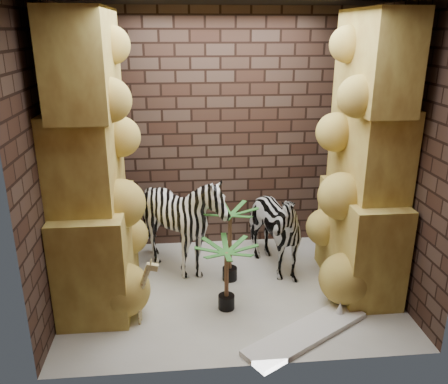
{
  "coord_description": "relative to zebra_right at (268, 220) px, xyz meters",
  "views": [
    {
      "loc": [
        -0.51,
        -4.48,
        2.74
      ],
      "look_at": [
        -0.06,
        0.15,
        1.1
      ],
      "focal_mm": 37.23,
      "sensor_mm": 36.0,
      "label": 1
    }
  ],
  "objects": [
    {
      "name": "wall_front",
      "position": [
        -0.48,
        -1.67,
        0.86
      ],
      "size": [
        3.5,
        0.0,
        3.5
      ],
      "primitive_type": "plane",
      "rotation": [
        -1.57,
        0.0,
        0.0
      ],
      "color": "#331F17",
      "rests_on": "ground"
    },
    {
      "name": "palm_back",
      "position": [
        -0.57,
        -0.78,
        -0.27
      ],
      "size": [
        0.36,
        0.36,
        0.74
      ],
      "primitive_type": null,
      "color": "#22591E",
      "rests_on": "floor"
    },
    {
      "name": "wall_back",
      "position": [
        -0.48,
        0.83,
        0.86
      ],
      "size": [
        3.5,
        0.0,
        3.5
      ],
      "primitive_type": "plane",
      "rotation": [
        1.57,
        0.0,
        0.0
      ],
      "color": "#331F17",
      "rests_on": "ground"
    },
    {
      "name": "zebra_left",
      "position": [
        -0.99,
        0.02,
        -0.06
      ],
      "size": [
        1.08,
        1.32,
        1.16
      ],
      "primitive_type": "imported",
      "rotation": [
        0.0,
        0.0,
        -0.04
      ],
      "color": "white",
      "rests_on": "floor"
    },
    {
      "name": "wall_left",
      "position": [
        -2.23,
        -0.42,
        0.86
      ],
      "size": [
        0.0,
        3.0,
        3.0
      ],
      "primitive_type": "plane",
      "rotation": [
        1.57,
        0.0,
        1.57
      ],
      "color": "#331F17",
      "rests_on": "ground"
    },
    {
      "name": "zebra_right",
      "position": [
        0.0,
        0.0,
        0.0
      ],
      "size": [
        0.91,
        1.21,
        1.28
      ],
      "primitive_type": "imported",
      "rotation": [
        0.0,
        0.0,
        0.35
      ],
      "color": "white",
      "rests_on": "floor"
    },
    {
      "name": "wall_right",
      "position": [
        1.27,
        -0.42,
        0.86
      ],
      "size": [
        0.0,
        3.0,
        3.0
      ],
      "primitive_type": "plane",
      "rotation": [
        1.57,
        0.0,
        -1.57
      ],
      "color": "#331F17",
      "rests_on": "ground"
    },
    {
      "name": "rock_pillar_left",
      "position": [
        -1.88,
        -0.42,
        0.86
      ],
      "size": [
        0.68,
        1.3,
        3.0
      ],
      "primitive_type": null,
      "color": "#D9C859",
      "rests_on": "floor"
    },
    {
      "name": "rock_pillar_right",
      "position": [
        0.94,
        -0.42,
        0.86
      ],
      "size": [
        0.58,
        1.25,
        3.0
      ],
      "primitive_type": null,
      "color": "#D9C859",
      "rests_on": "floor"
    },
    {
      "name": "floor",
      "position": [
        -0.48,
        -0.42,
        -0.64
      ],
      "size": [
        3.5,
        3.5,
        0.0
      ],
      "primitive_type": "plane",
      "color": "silver",
      "rests_on": "ground"
    },
    {
      "name": "giraffe_toy",
      "position": [
        -1.53,
        -0.93,
        -0.29
      ],
      "size": [
        0.37,
        0.16,
        0.7
      ],
      "primitive_type": null,
      "rotation": [
        0.0,
        0.0,
        -0.1
      ],
      "color": "#D6C684",
      "rests_on": "floor"
    },
    {
      "name": "surfboard",
      "position": [
        0.14,
        -1.31,
        -0.61
      ],
      "size": [
        1.34,
        1.01,
        0.05
      ],
      "primitive_type": "cube",
      "rotation": [
        0.0,
        0.0,
        0.56
      ],
      "color": "white",
      "rests_on": "floor"
    },
    {
      "name": "palm_front",
      "position": [
        -0.47,
        -0.2,
        -0.19
      ],
      "size": [
        0.36,
        0.36,
        0.9
      ],
      "primitive_type": null,
      "color": "#22591E",
      "rests_on": "floor"
    }
  ]
}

